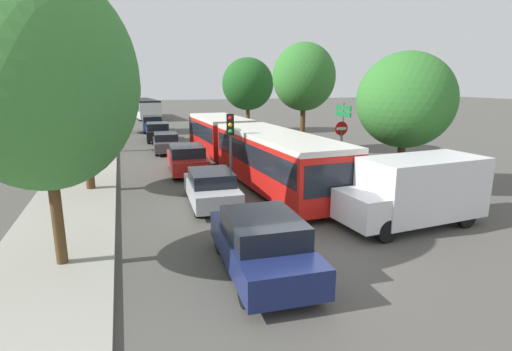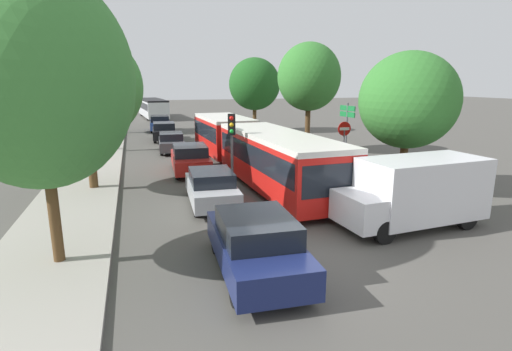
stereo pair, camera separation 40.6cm
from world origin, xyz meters
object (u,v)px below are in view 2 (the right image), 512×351
Objects in this scene: white_van at (416,191)px; traffic_light at (232,135)px; queued_car_silver at (211,187)px; no_entry_sign at (344,141)px; tree_right_far at (255,84)px; tree_right_mid at (309,77)px; direction_sign_post at (347,122)px; tree_left_distant at (108,79)px; articulated_bus at (250,145)px; queued_car_red at (190,159)px; queued_car_black at (164,131)px; queued_car_blue at (160,123)px; tree_right_near at (408,101)px; tree_left_far at (101,81)px; city_bus_rear at (153,107)px; queued_car_navy at (256,244)px; tree_left_near at (41,86)px; queued_car_graphite at (171,142)px; tree_left_mid at (85,87)px.

white_van is 7.84m from traffic_light.
no_entry_sign reaches higher than queued_car_silver.
queued_car_silver is at bearing -110.92° from tree_right_far.
tree_right_mid reaches higher than tree_right_far.
direction_sign_post is 0.48× the size of tree_left_distant.
tree_left_distant reaches higher than articulated_bus.
articulated_bus is at bearing -107.52° from tree_right_far.
queued_car_silver is 0.80× the size of white_van.
tree_right_far is (1.26, 19.52, 2.63)m from no_entry_sign.
queued_car_black is at bearing 4.63° from queued_car_red.
queued_car_blue is 27.44m from tree_right_near.
queued_car_red is 1.22× the size of direction_sign_post.
queued_car_red is (-3.06, 0.92, -0.71)m from articulated_bus.
tree_right_near is at bearing -49.19° from tree_left_far.
city_bus_rear is 46.75m from queued_car_navy.
tree_left_near is at bearing 157.20° from queued_car_red.
white_van is (2.94, -9.39, -0.23)m from articulated_bus.
tree_right_mid reaches higher than direction_sign_post.
tree_left_distant is (-7.81, 19.91, 3.47)m from articulated_bus.
queued_car_blue is (-0.28, 19.31, 0.01)m from queued_car_red.
tree_left_far reaches higher than queued_car_navy.
queued_car_navy is (-3.07, -11.03, -0.70)m from articulated_bus.
city_bus_rear is at bearing 84.07° from tree_left_near.
queued_car_blue is 0.59× the size of tree_left_distant.
tree_left_far is 13.95m from tree_right_mid.
tree_left_distant is at bearing 90.37° from tree_left_far.
queued_car_black is 1.29× the size of traffic_light.
tree_left_far reaches higher than queued_car_blue.
tree_left_far is (-4.33, 1.64, 4.08)m from queued_car_graphite.
queued_car_black is (-0.38, 18.59, 0.05)m from queued_car_silver.
white_van is at bearing -37.22° from tree_left_mid.
tree_left_near reaches higher than tree_left_far.
city_bus_rear is 42.28m from tree_right_near.
traffic_light reaches higher than queued_car_blue.
traffic_light is at bearing -160.23° from queued_car_red.
traffic_light reaches higher than white_van.
queued_car_graphite is at bearing 3.90° from queued_car_navy.
tree_left_distant reaches higher than traffic_light.
city_bus_rear is at bearing 2.39° from queued_car_blue.
no_entry_sign is 4.01m from tree_right_near.
tree_right_near is (8.66, -13.40, 3.28)m from queued_car_graphite.
tree_right_mid is (13.30, 13.92, 0.39)m from tree_left_near.
tree_right_near is at bearing 18.84° from no_entry_sign.
articulated_bus is 3.37× the size of white_van.
white_van is at bearing 69.40° from direction_sign_post.
articulated_bus is 4.80m from no_entry_sign.
tree_left_near is (-6.08, -5.81, 2.14)m from traffic_light.
articulated_bus is 18.21m from tree_right_far.
tree_left_far is (-10.68, 18.79, 3.52)m from white_van.
traffic_light is at bearing 177.59° from city_bus_rear.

